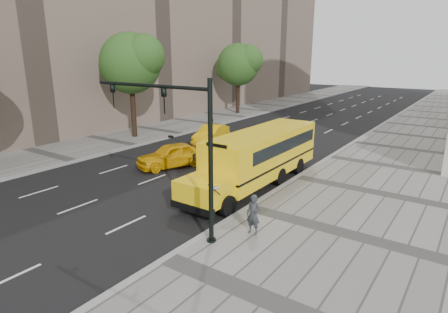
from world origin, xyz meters
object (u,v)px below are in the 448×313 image
Objects in this scene: tree_b at (131,63)px; taxi_far at (211,134)px; school_bus at (260,153)px; tree_c at (239,64)px; taxi_near at (172,155)px; traffic_signal at (181,138)px; pedestrian at (253,215)px.

taxi_far is (6.47, 2.51, -5.76)m from tree_b.
school_bus is at bearing -50.04° from taxi_far.
tree_b reaches higher than school_bus.
tree_c is 25.88m from school_bus.
tree_c reaches higher than taxi_near.
traffic_signal is (15.60, -11.48, -2.40)m from tree_b.
tree_b is at bearing -170.92° from taxi_far.
tree_c reaches higher than school_bus.
tree_b is 11.26m from taxi_near.
traffic_signal is at bearing -36.35° from tree_b.
traffic_signal is (9.12, -13.99, 3.36)m from taxi_far.
tree_c is 32.57m from pedestrian.
taxi_far is (6.47, -14.17, -5.27)m from tree_c.
traffic_signal is (0.69, -7.43, 2.33)m from school_bus.
tree_b is 2.02× the size of taxi_far.
tree_b reaches higher than tree_c.
tree_c is 1.32× the size of traffic_signal.
traffic_signal reaches higher than taxi_near.
school_bus is 6.75m from pedestrian.
tree_c is 32.25m from traffic_signal.
school_bus reaches higher than taxi_near.
school_bus is 2.52× the size of taxi_near.
tree_b is 5.44× the size of pedestrian.
taxi_far is (-2.08, 7.10, -0.05)m from taxi_near.
taxi_near is at bearing -28.20° from tree_b.
pedestrian reaches higher than taxi_near.
tree_c is 23.51m from taxi_near.
tree_c is (-0.00, 16.68, -0.49)m from tree_b.
taxi_near is at bearing 135.63° from traffic_signal.
tree_b is at bearing 164.81° from school_bus.
taxi_far is at bearing 21.23° from tree_b.
tree_b is 1.96× the size of taxi_near.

